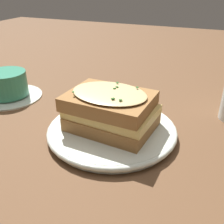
# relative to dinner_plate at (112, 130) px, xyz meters

# --- Properties ---
(ground_plane) EXTENTS (2.40, 2.40, 0.00)m
(ground_plane) POSITION_rel_dinner_plate_xyz_m (-0.03, -0.03, -0.01)
(ground_plane) COLOR brown
(dinner_plate) EXTENTS (0.23, 0.23, 0.02)m
(dinner_plate) POSITION_rel_dinner_plate_xyz_m (0.00, 0.00, 0.00)
(dinner_plate) COLOR silver
(dinner_plate) RESTS_ON ground_plane
(sandwich) EXTENTS (0.12, 0.16, 0.07)m
(sandwich) POSITION_rel_dinner_plate_xyz_m (-0.00, 0.00, 0.04)
(sandwich) COLOR olive
(sandwich) RESTS_ON dinner_plate
(teacup_with_saucer) EXTENTS (0.15, 0.15, 0.06)m
(teacup_with_saucer) POSITION_rel_dinner_plate_xyz_m (0.06, 0.29, 0.02)
(teacup_with_saucer) COLOR silver
(teacup_with_saucer) RESTS_ON ground_plane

